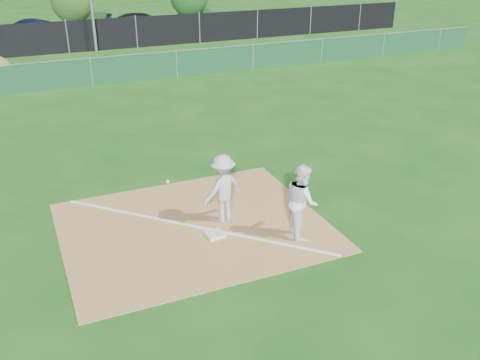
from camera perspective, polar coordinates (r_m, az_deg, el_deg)
name	(u,v)px	position (r m, az deg, el deg)	size (l,w,h in m)	color
ground	(115,117)	(20.72, -13.14, 6.52)	(90.00, 90.00, 0.00)	#15480F
infield_dirt	(194,227)	(12.65, -4.96, -4.98)	(6.00, 5.00, 0.02)	olive
foul_line	(194,226)	(12.64, -4.96, -4.92)	(0.08, 7.00, 0.01)	white
green_fence	(91,73)	(25.33, -15.57, 10.97)	(44.00, 0.05, 1.20)	#0F391E
black_fence	(67,37)	(33.07, -17.94, 14.30)	(46.00, 0.04, 1.80)	black
parking_lot	(59,39)	(38.13, -18.72, 14.08)	(46.00, 9.00, 0.01)	black
first_base	(215,234)	(12.21, -2.69, -5.81)	(0.37, 0.37, 0.08)	silver
play_at_first	(223,188)	(12.52, -1.85, -0.88)	(1.99, 0.91, 1.66)	#BABBBD
runner	(302,201)	(11.98, 6.63, -2.19)	(0.84, 0.66, 1.74)	white
car_mid	(41,30)	(37.49, -20.49, 14.75)	(1.45, 4.16, 1.37)	black
car_right	(143,24)	(38.34, -10.29, 16.07)	(1.94, 4.78, 1.39)	black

